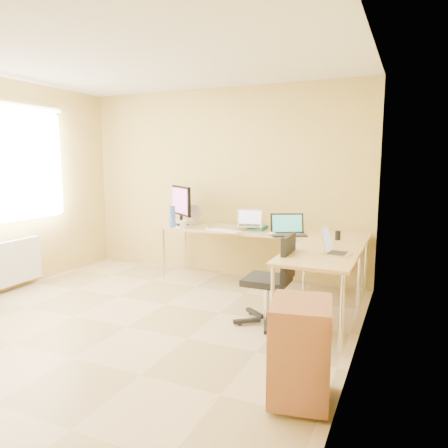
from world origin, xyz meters
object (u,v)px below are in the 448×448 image
at_px(cabinet, 300,350).
at_px(desk_main, 260,258).
at_px(desk_return, 320,288).
at_px(laptop_center, 249,218).
at_px(laptop_black, 289,225).
at_px(water_bottle, 172,217).
at_px(keyboard, 225,231).
at_px(desk_fan, 197,215).
at_px(laptop_return, 337,244).
at_px(monitor, 181,206).
at_px(mug, 183,224).
at_px(office_chair, 267,274).

bearing_deg(cabinet, desk_main, 104.52).
xyz_separation_m(desk_return, cabinet, (0.15, -1.41, -0.01)).
bearing_deg(laptop_center, laptop_black, -32.28).
relative_size(desk_return, water_bottle, 4.49).
bearing_deg(laptop_black, keyboard, 157.85).
bearing_deg(desk_fan, desk_main, 3.46).
distance_m(desk_main, laptop_return, 1.61).
relative_size(desk_return, monitor, 2.05).
bearing_deg(cabinet, mug, 124.17).
relative_size(desk_main, desk_return, 2.04).
bearing_deg(laptop_black, office_chair, -113.52).
distance_m(desk_main, desk_return, 1.40).
distance_m(laptop_black, laptop_return, 1.07).
distance_m(desk_return, laptop_center, 1.54).
relative_size(desk_return, desk_fan, 5.26).
relative_size(monitor, desk_fan, 2.56).
bearing_deg(office_chair, desk_fan, 137.52).
xyz_separation_m(water_bottle, office_chair, (1.61, -0.90, -0.37)).
distance_m(monitor, mug, 0.36).
bearing_deg(desk_return, laptop_center, 139.55).
bearing_deg(desk_return, water_bottle, 161.51).
relative_size(laptop_black, laptop_return, 1.30).
distance_m(laptop_black, water_bottle, 1.56).
bearing_deg(cabinet, monitor, 123.33).
xyz_separation_m(laptop_black, desk_fan, (-1.43, 0.38, -0.00)).
relative_size(laptop_black, office_chair, 0.44).
bearing_deg(water_bottle, desk_fan, 73.32).
height_order(monitor, office_chair, monitor).
bearing_deg(water_bottle, office_chair, -29.02).
bearing_deg(laptop_center, keyboard, -149.50).
relative_size(desk_main, desk_fan, 10.72).
height_order(water_bottle, cabinet, water_bottle).
bearing_deg(laptop_center, cabinet, -76.94).
bearing_deg(laptop_return, desk_return, 76.84).
relative_size(keyboard, water_bottle, 1.46).
distance_m(desk_return, monitor, 2.39).
relative_size(monitor, office_chair, 0.69).
height_order(desk_main, keyboard, keyboard).
bearing_deg(desk_main, mug, -162.83).
xyz_separation_m(keyboard, mug, (-0.60, 0.00, 0.04)).
xyz_separation_m(keyboard, desk_fan, (-0.63, 0.44, 0.11)).
bearing_deg(laptop_black, desk_main, 124.91).
xyz_separation_m(monitor, office_chair, (1.61, -1.13, -0.50)).
height_order(desk_return, laptop_center, laptop_center).
distance_m(desk_fan, cabinet, 3.35).
bearing_deg(desk_main, cabinet, -64.94).
xyz_separation_m(water_bottle, laptop_return, (2.25, -0.75, -0.04)).
xyz_separation_m(office_chair, cabinet, (0.64, -1.21, -0.14)).
bearing_deg(keyboard, desk_fan, 156.65).
height_order(monitor, water_bottle, monitor).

